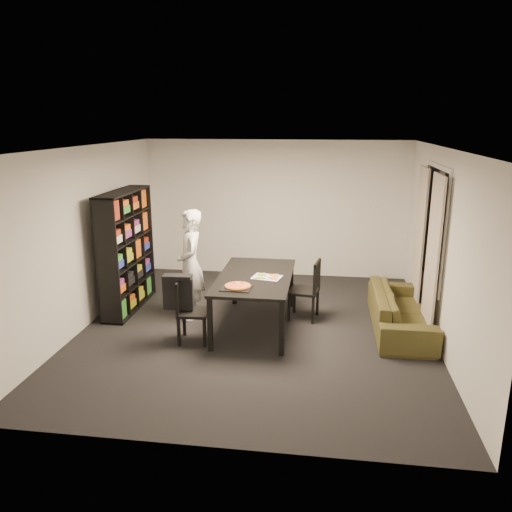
# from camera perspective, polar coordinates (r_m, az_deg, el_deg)

# --- Properties ---
(room) EXTENTS (5.01, 5.51, 2.61)m
(room) POSITION_cam_1_polar(r_m,az_deg,el_deg) (6.94, -0.01, 1.52)
(room) COLOR black
(room) RESTS_ON ground
(window_pane) EXTENTS (0.02, 1.40, 1.60)m
(window_pane) POSITION_cam_1_polar(r_m,az_deg,el_deg) (7.58, 19.63, 3.35)
(window_pane) COLOR black
(window_pane) RESTS_ON room
(window_frame) EXTENTS (0.03, 1.52, 1.72)m
(window_frame) POSITION_cam_1_polar(r_m,az_deg,el_deg) (7.58, 19.59, 3.36)
(window_frame) COLOR white
(window_frame) RESTS_ON room
(curtain_left) EXTENTS (0.03, 0.70, 2.25)m
(curtain_left) POSITION_cam_1_polar(r_m,az_deg,el_deg) (7.15, 19.51, -0.22)
(curtain_left) COLOR #BDB2A1
(curtain_left) RESTS_ON room
(curtain_right) EXTENTS (0.03, 0.70, 2.25)m
(curtain_right) POSITION_cam_1_polar(r_m,az_deg,el_deg) (8.14, 18.12, 1.73)
(curtain_right) COLOR #BDB2A1
(curtain_right) RESTS_ON room
(bookshelf) EXTENTS (0.35, 1.50, 1.90)m
(bookshelf) POSITION_cam_1_polar(r_m,az_deg,el_deg) (8.15, -14.59, 0.58)
(bookshelf) COLOR black
(bookshelf) RESTS_ON room
(dining_table) EXTENTS (1.04, 1.88, 0.78)m
(dining_table) POSITION_cam_1_polar(r_m,az_deg,el_deg) (7.21, -0.11, -2.79)
(dining_table) COLOR black
(dining_table) RESTS_ON room
(chair_left) EXTENTS (0.44, 0.44, 0.88)m
(chair_left) POSITION_cam_1_polar(r_m,az_deg,el_deg) (6.87, -7.86, -5.75)
(chair_left) COLOR black
(chair_left) RESTS_ON room
(chair_right) EXTENTS (0.49, 0.49, 0.92)m
(chair_right) POSITION_cam_1_polar(r_m,az_deg,el_deg) (7.60, 6.16, -3.43)
(chair_right) COLOR black
(chair_right) RESTS_ON room
(draped_jacket) EXTENTS (0.41, 0.20, 0.49)m
(draped_jacket) POSITION_cam_1_polar(r_m,az_deg,el_deg) (6.82, -8.91, -3.94)
(draped_jacket) COLOR black
(draped_jacket) RESTS_ON chair_left
(person) EXTENTS (0.60, 0.72, 1.68)m
(person) POSITION_cam_1_polar(r_m,az_deg,el_deg) (7.59, -7.49, -0.99)
(person) COLOR white
(person) RESTS_ON room
(baking_tray) EXTENTS (0.42, 0.34, 0.01)m
(baking_tray) POSITION_cam_1_polar(r_m,az_deg,el_deg) (6.67, -2.26, -3.67)
(baking_tray) COLOR black
(baking_tray) RESTS_ON dining_table
(pepperoni_pizza) EXTENTS (0.35, 0.35, 0.03)m
(pepperoni_pizza) POSITION_cam_1_polar(r_m,az_deg,el_deg) (6.68, -2.10, -3.45)
(pepperoni_pizza) COLOR #A25F2F
(pepperoni_pizza) RESTS_ON dining_table
(kitchen_towel) EXTENTS (0.45, 0.37, 0.01)m
(kitchen_towel) POSITION_cam_1_polar(r_m,az_deg,el_deg) (7.11, 1.24, -2.44)
(kitchen_towel) COLOR white
(kitchen_towel) RESTS_ON dining_table
(pizza_slices) EXTENTS (0.43, 0.38, 0.01)m
(pizza_slices) POSITION_cam_1_polar(r_m,az_deg,el_deg) (7.12, 1.32, -2.34)
(pizza_slices) COLOR gold
(pizza_slices) RESTS_ON dining_table
(sofa) EXTENTS (0.77, 1.97, 0.57)m
(sofa) POSITION_cam_1_polar(r_m,az_deg,el_deg) (7.56, 16.18, -5.99)
(sofa) COLOR #393917
(sofa) RESTS_ON room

